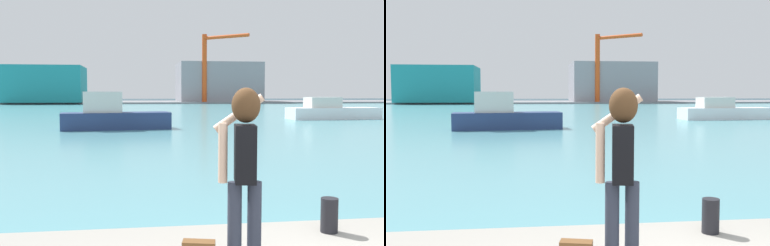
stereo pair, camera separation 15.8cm
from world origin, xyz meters
The scene contains 10 objects.
ground_plane centered at (0.00, 50.00, 0.00)m, with size 220.00×220.00×0.00m, color #334751.
harbor_water centered at (0.00, 52.00, 0.01)m, with size 140.00×100.00×0.02m, color #599EA8.
far_shore_dock centered at (0.00, 92.00, 0.18)m, with size 140.00×20.00×0.35m, color gray.
person_photographer centered at (-0.50, 0.71, 1.58)m, with size 0.53×0.56×1.74m.
harbor_bollard centered at (0.78, 1.52, 0.72)m, with size 0.21×0.21×0.42m, color black.
boat_moored centered at (-2.80, 22.94, 0.80)m, with size 6.57×2.57×2.25m.
boat_moored_2 centered at (14.76, 30.86, 0.67)m, with size 7.59×2.55×1.82m.
warehouse_left centered at (-18.98, 86.61, 3.91)m, with size 15.04×12.00×7.13m, color teal.
warehouse_right centered at (16.96, 91.32, 4.54)m, with size 17.62×12.70×8.37m, color gray.
port_crane centered at (13.92, 84.12, 8.83)m, with size 8.34×7.09×13.79m.
Camera 1 is at (-1.56, -3.37, 2.20)m, focal length 40.56 mm.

